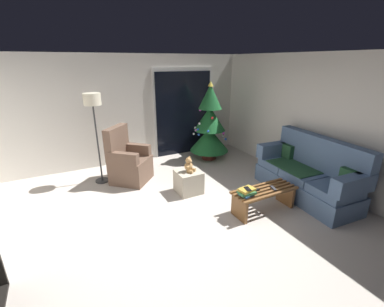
{
  "coord_description": "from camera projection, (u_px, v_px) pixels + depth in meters",
  "views": [
    {
      "loc": [
        -1.51,
        -2.99,
        2.35
      ],
      "look_at": [
        0.4,
        0.7,
        0.85
      ],
      "focal_mm": 24.21,
      "sensor_mm": 36.0,
      "label": 1
    }
  ],
  "objects": [
    {
      "name": "ground_plane",
      "position": [
        190.0,
        224.0,
        3.95
      ],
      "size": [
        7.0,
        7.0,
        0.0
      ],
      "primitive_type": "plane",
      "color": "#BCB2A8"
    },
    {
      "name": "wall_back",
      "position": [
        131.0,
        110.0,
        6.08
      ],
      "size": [
        5.72,
        0.12,
        2.5
      ],
      "primitive_type": "cube",
      "color": "silver",
      "rests_on": "ground"
    },
    {
      "name": "wall_right",
      "position": [
        328.0,
        124.0,
        4.76
      ],
      "size": [
        0.12,
        6.0,
        2.5
      ],
      "primitive_type": "cube",
      "color": "silver",
      "rests_on": "ground"
    },
    {
      "name": "patio_door_frame",
      "position": [
        184.0,
        112.0,
        6.65
      ],
      "size": [
        1.6,
        0.02,
        2.2
      ],
      "primitive_type": "cube",
      "color": "silver",
      "rests_on": "ground"
    },
    {
      "name": "patio_door_glass",
      "position": [
        184.0,
        114.0,
        6.65
      ],
      "size": [
        1.5,
        0.02,
        2.1
      ],
      "primitive_type": "cube",
      "color": "black",
      "rests_on": "ground"
    },
    {
      "name": "couch",
      "position": [
        308.0,
        175.0,
        4.67
      ],
      "size": [
        0.92,
        1.99,
        1.08
      ],
      "color": "slate",
      "rests_on": "ground"
    },
    {
      "name": "coffee_table",
      "position": [
        264.0,
        196.0,
        4.21
      ],
      "size": [
        1.1,
        0.4,
        0.4
      ],
      "color": "brown",
      "rests_on": "ground"
    },
    {
      "name": "remote_graphite",
      "position": [
        273.0,
        188.0,
        4.17
      ],
      "size": [
        0.09,
        0.16,
        0.02
      ],
      "primitive_type": "cube",
      "rotation": [
        0.0,
        0.0,
        2.84
      ],
      "color": "#333338",
      "rests_on": "coffee_table"
    },
    {
      "name": "remote_black",
      "position": [
        255.0,
        190.0,
        4.1
      ],
      "size": [
        0.16,
        0.05,
        0.02
      ],
      "primitive_type": "cube",
      "rotation": [
        0.0,
        0.0,
        4.68
      ],
      "color": "black",
      "rests_on": "coffee_table"
    },
    {
      "name": "book_stack",
      "position": [
        247.0,
        192.0,
        3.96
      ],
      "size": [
        0.27,
        0.2,
        0.11
      ],
      "color": "#285684",
      "rests_on": "coffee_table"
    },
    {
      "name": "cell_phone",
      "position": [
        248.0,
        189.0,
        3.93
      ],
      "size": [
        0.1,
        0.16,
        0.01
      ],
      "primitive_type": "cube",
      "rotation": [
        0.0,
        0.0,
        -0.26
      ],
      "color": "black",
      "rests_on": "book_stack"
    },
    {
      "name": "christmas_tree",
      "position": [
        210.0,
        126.0,
        6.29
      ],
      "size": [
        0.96,
        0.96,
        1.9
      ],
      "color": "#4C1E19",
      "rests_on": "ground"
    },
    {
      "name": "armchair",
      "position": [
        128.0,
        162.0,
        5.24
      ],
      "size": [
        0.97,
        0.97,
        1.13
      ],
      "color": "brown",
      "rests_on": "ground"
    },
    {
      "name": "floor_lamp",
      "position": [
        93.0,
        108.0,
        4.83
      ],
      "size": [
        0.32,
        0.32,
        1.78
      ],
      "color": "#2D2D30",
      "rests_on": "ground"
    },
    {
      "name": "ottoman",
      "position": [
        189.0,
        182.0,
        4.84
      ],
      "size": [
        0.44,
        0.44,
        0.42
      ],
      "primitive_type": "cube",
      "color": "#B2A893",
      "rests_on": "ground"
    },
    {
      "name": "teddy_bear_honey",
      "position": [
        189.0,
        165.0,
        4.72
      ],
      "size": [
        0.21,
        0.22,
        0.29
      ],
      "color": "tan",
      "rests_on": "ottoman"
    }
  ]
}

